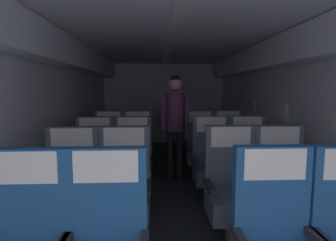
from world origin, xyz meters
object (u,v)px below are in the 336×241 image
Objects in this scene: seat_b_left_window at (71,194)px; seat_d_left_aisle at (137,148)px; seat_c_right_aisle at (248,163)px; seat_d_right_aisle at (229,147)px; flight_attendant at (175,115)px; seat_c_left_aisle at (133,164)px; seat_d_left_window at (109,148)px; seat_c_right_window at (212,163)px; seat_b_right_window at (232,190)px; seat_b_left_aisle at (124,192)px; seat_d_right_window at (200,148)px; seat_c_left_window at (94,165)px; seat_b_right_aisle at (281,189)px.

seat_b_left_window and seat_d_left_aisle have the same top height.
seat_d_right_aisle is (-0.00, 0.97, 0.00)m from seat_c_right_aisle.
seat_d_left_aisle and seat_d_right_aisle have the same top height.
seat_c_left_aisle is at bearing -149.75° from flight_attendant.
seat_d_left_window is at bearing 177.27° from seat_d_left_aisle.
seat_b_right_window is at bearing -90.33° from seat_c_right_window.
flight_attendant is at bearing 57.18° from seat_b_left_window.
seat_c_left_aisle is at bearing 179.64° from seat_c_right_window.
seat_b_left_aisle is 2.21m from seat_d_right_window.
seat_c_left_aisle is at bearing -137.59° from seat_d_right_window.
seat_c_left_aisle is 1.00× the size of seat_c_right_window.
seat_c_right_aisle is at bearing 25.65° from seat_b_left_window.
seat_c_right_window is at bearing -90.24° from seat_d_right_window.
flight_attendant is (-0.43, 1.71, 0.58)m from seat_b_right_window.
seat_b_right_window is 2.48m from seat_d_left_window.
seat_c_right_window is at bearing -42.19° from seat_d_left_aisle.
seat_d_left_aisle is (-0.00, 0.95, 0.00)m from seat_c_left_aisle.
seat_c_left_window and seat_d_right_aisle have the same top height.
seat_c_left_window is (-0.00, 0.97, 0.00)m from seat_b_left_window.
seat_b_right_aisle and seat_c_left_aisle have the same top height.
seat_d_left_aisle and seat_d_right_window have the same top height.
seat_d_left_window and seat_d_right_window have the same top height.
seat_d_right_window is at bearing 89.71° from seat_b_right_window.
seat_c_right_window is 1.05m from flight_attendant.
seat_b_left_aisle is 0.65× the size of flight_attendant.
seat_c_right_window is 0.65× the size of flight_attendant.
seat_b_right_window is 2.19m from seat_d_left_aisle.
seat_b_right_window is 1.43m from seat_c_left_aisle.
seat_c_left_aisle is 1.00× the size of seat_d_left_aisle.
flight_attendant is at bearing -152.90° from seat_d_right_window.
flight_attendant reaches higher than seat_d_left_aisle.
seat_c_left_window is (-2.05, 0.95, 0.00)m from seat_b_right_aisle.
seat_b_left_aisle and seat_b_right_aisle have the same top height.
seat_d_left_window is at bearing 179.67° from seat_d_right_aisle.
seat_b_right_window is 1.00× the size of seat_d_left_window.
seat_c_left_window is 1.00× the size of seat_d_left_aisle.
seat_c_right_window is at bearing -79.53° from flight_attendant.
seat_b_right_window is (1.55, 0.02, 0.00)m from seat_b_left_window.
seat_b_left_window is 2.05m from seat_b_right_aisle.
flight_attendant reaches higher than seat_c_right_aisle.
seat_c_left_aisle is at bearing 63.21° from seat_b_left_window.
seat_c_left_window is at bearing -117.15° from seat_d_left_aisle.
seat_b_right_aisle is at bearing 0.47° from seat_b_left_window.
seat_c_right_aisle is (2.06, 0.99, 0.00)m from seat_b_left_window.
seat_c_right_window and seat_d_left_window have the same top height.
seat_b_right_aisle is 1.00× the size of seat_c_right_aisle.
seat_b_left_window is 2.14m from flight_attendant.
flight_attendant is at bearing 34.23° from seat_c_left_window.
seat_b_left_window is at bearing -142.83° from flight_attendant.
seat_d_left_aisle is at bearing 141.06° from flight_attendant.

